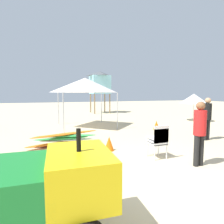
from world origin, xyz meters
The scene contains 11 objects.
ground centered at (0.00, 0.00, 0.00)m, with size 80.00×80.00×0.00m, color beige.
utility_cart centered at (-2.78, -1.27, 0.78)m, with size 2.62×1.43×1.50m.
stacked_plastic_chairs centered at (0.84, 0.91, 0.60)m, with size 0.48×0.48×1.02m.
surfboard_pile centered at (-1.68, 3.38, 0.24)m, with size 2.74×0.85×0.48m.
lifeguard_near_left centered at (4.06, 2.10, 1.03)m, with size 0.32×0.32×1.79m.
lifeguard_near_center centered at (1.52, 0.05, 1.01)m, with size 0.32×0.32×1.74m.
popup_canopy centered at (0.04, 7.12, 2.44)m, with size 2.93×2.93×2.87m.
lifeguard_tower centered at (3.19, 14.46, 3.07)m, with size 1.98×1.98×4.19m.
beach_umbrella_mid centered at (7.71, 6.57, 1.61)m, with size 1.92×1.92×1.94m.
traffic_cone_near centered at (3.41, 4.80, 0.24)m, with size 0.34×0.34×0.48m, color orange.
traffic_cone_far centered at (-0.28, 2.19, 0.24)m, with size 0.34×0.34×0.49m, color orange.
Camera 1 is at (-2.41, -3.68, 1.94)m, focal length 29.81 mm.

